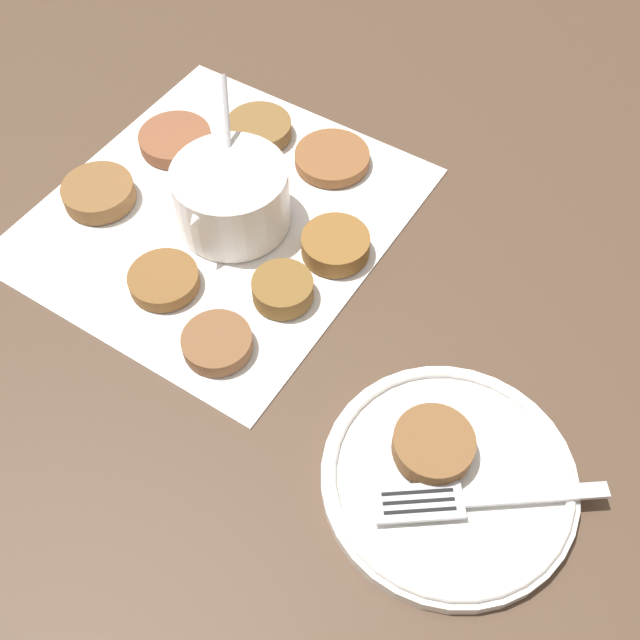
{
  "coord_description": "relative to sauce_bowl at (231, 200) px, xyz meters",
  "views": [
    {
      "loc": [
        0.38,
        0.36,
        0.55
      ],
      "look_at": [
        0.05,
        0.18,
        0.02
      ],
      "focal_mm": 42.0,
      "sensor_mm": 36.0,
      "label": 1
    }
  ],
  "objects": [
    {
      "name": "ground_plane",
      "position": [
        0.03,
        -0.05,
        -0.03
      ],
      "size": [
        4.0,
        4.0,
        0.0
      ],
      "primitive_type": "plane",
      "color": "#4C3828"
    },
    {
      "name": "napkin",
      "position": [
        -0.0,
        -0.02,
        -0.03
      ],
      "size": [
        0.38,
        0.35,
        0.0
      ],
      "color": "white",
      "rests_on": "ground_plane"
    },
    {
      "name": "sauce_bowl",
      "position": [
        0.0,
        0.0,
        0.0
      ],
      "size": [
        0.13,
        0.11,
        0.12
      ],
      "color": "white",
      "rests_on": "napkin"
    },
    {
      "name": "fritter_0",
      "position": [
        0.06,
        0.09,
        -0.02
      ],
      "size": [
        0.06,
        0.06,
        0.02
      ],
      "color": "brown",
      "rests_on": "napkin"
    },
    {
      "name": "fritter_1",
      "position": [
        -0.12,
        -0.04,
        -0.02
      ],
      "size": [
        0.07,
        0.07,
        0.02
      ],
      "color": "brown",
      "rests_on": "napkin"
    },
    {
      "name": "fritter_2",
      "position": [
        0.04,
        -0.13,
        -0.02
      ],
      "size": [
        0.07,
        0.07,
        0.02
      ],
      "color": "brown",
      "rests_on": "napkin"
    },
    {
      "name": "fritter_3",
      "position": [
        -0.06,
        -0.11,
        -0.02
      ],
      "size": [
        0.08,
        0.08,
        0.01
      ],
      "color": "brown",
      "rests_on": "napkin"
    },
    {
      "name": "fritter_4",
      "position": [
        -0.12,
        0.05,
        -0.02
      ],
      "size": [
        0.08,
        0.08,
        0.01
      ],
      "color": "brown",
      "rests_on": "napkin"
    },
    {
      "name": "fritter_5",
      "position": [
        0.1,
        -0.01,
        -0.02
      ],
      "size": [
        0.07,
        0.07,
        0.01
      ],
      "color": "brown",
      "rests_on": "napkin"
    },
    {
      "name": "fritter_6",
      "position": [
        0.13,
        0.07,
        -0.02
      ],
      "size": [
        0.06,
        0.06,
        0.02
      ],
      "color": "brown",
      "rests_on": "napkin"
    },
    {
      "name": "fritter_7",
      "position": [
        -0.01,
        0.11,
        -0.02
      ],
      "size": [
        0.07,
        0.07,
        0.02
      ],
      "color": "brown",
      "rests_on": "napkin"
    },
    {
      "name": "serving_plate",
      "position": [
        0.15,
        0.29,
        -0.02
      ],
      "size": [
        0.2,
        0.2,
        0.02
      ],
      "color": "white",
      "rests_on": "ground_plane"
    },
    {
      "name": "fritter_on_plate",
      "position": [
        0.14,
        0.27,
        -0.01
      ],
      "size": [
        0.06,
        0.06,
        0.02
      ],
      "color": "brown",
      "rests_on": "serving_plate"
    },
    {
      "name": "fork",
      "position": [
        0.17,
        0.31,
        -0.01
      ],
      "size": [
        0.11,
        0.16,
        0.0
      ],
      "color": "silver",
      "rests_on": "serving_plate"
    }
  ]
}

